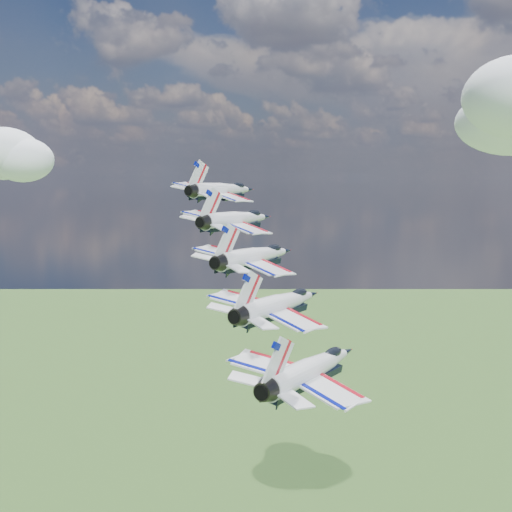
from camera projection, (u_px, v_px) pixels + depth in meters
The scene contains 5 objects.
jet_0 at pixel (223, 190), 88.01m from camera, with size 9.70×14.36×4.29m, color white, non-canonical shape.
jet_1 at pixel (238, 219), 78.95m from camera, with size 9.70×14.36×4.29m, color white, non-canonical shape.
jet_2 at pixel (256, 256), 69.89m from camera, with size 9.70×14.36×4.29m, color white, non-canonical shape.
jet_3 at pixel (280, 304), 60.83m from camera, with size 9.70×14.36×4.29m, color white, non-canonical shape.
jet_4 at pixel (312, 368), 51.77m from camera, with size 9.70×14.36×4.29m, color white, non-canonical shape.
Camera 1 is at (42.95, -41.32, 155.46)m, focal length 50.00 mm.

